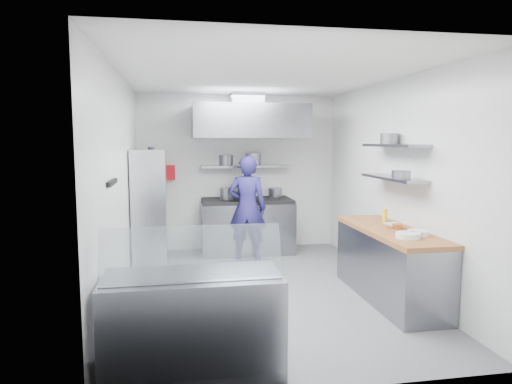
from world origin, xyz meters
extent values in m
plane|color=#59595B|center=(0.00, 0.00, 0.00)|extent=(5.00, 5.00, 0.00)
plane|color=silver|center=(0.00, 0.00, 2.80)|extent=(5.00, 5.00, 0.00)
cube|color=white|center=(0.00, 2.50, 1.40)|extent=(3.60, 2.80, 0.02)
cube|color=white|center=(0.00, -2.50, 1.40)|extent=(3.60, 2.80, 0.02)
cube|color=white|center=(-1.80, 0.00, 1.40)|extent=(2.80, 5.00, 0.02)
cube|color=white|center=(1.80, 0.00, 1.40)|extent=(2.80, 5.00, 0.02)
cube|color=gray|center=(0.10, 2.10, 0.45)|extent=(1.60, 0.80, 0.90)
cube|color=black|center=(0.10, 2.10, 0.93)|extent=(1.57, 0.78, 0.06)
cylinder|color=slate|center=(-0.25, 2.13, 1.06)|extent=(0.25, 0.25, 0.20)
cylinder|color=slate|center=(0.10, 2.33, 1.08)|extent=(0.37, 0.37, 0.24)
cylinder|color=slate|center=(0.66, 2.34, 1.04)|extent=(0.24, 0.24, 0.16)
cube|color=gray|center=(0.10, 2.34, 1.52)|extent=(1.60, 0.30, 0.04)
cylinder|color=slate|center=(-0.22, 2.52, 1.63)|extent=(0.26, 0.26, 0.18)
cylinder|color=slate|center=(0.26, 2.40, 1.65)|extent=(0.29, 0.29, 0.22)
cube|color=gray|center=(0.10, 1.93, 2.30)|extent=(1.90, 1.15, 0.55)
cube|color=slate|center=(0.10, 2.15, 2.68)|extent=(0.55, 0.55, 0.24)
cube|color=red|center=(-1.25, 2.44, 1.42)|extent=(0.22, 0.10, 0.26)
imported|color=navy|center=(0.03, 1.62, 0.87)|extent=(0.72, 0.56, 1.74)
cube|color=silver|center=(-1.53, 1.33, 0.93)|extent=(0.50, 0.90, 1.85)
cube|color=white|center=(-1.53, 1.07, 0.80)|extent=(0.14, 0.18, 0.16)
cube|color=yellow|center=(-1.53, 1.38, 1.30)|extent=(0.13, 0.17, 0.15)
cylinder|color=black|center=(-1.48, 1.13, 1.80)|extent=(0.10, 0.10, 0.18)
cube|color=black|center=(-1.78, -0.90, 1.55)|extent=(0.04, 0.55, 0.05)
cube|color=gray|center=(1.48, -0.60, 0.42)|extent=(0.62, 2.00, 0.84)
cube|color=#984E2E|center=(1.48, -0.60, 0.87)|extent=(0.65, 2.04, 0.06)
cylinder|color=white|center=(1.41, -1.16, 0.93)|extent=(0.27, 0.27, 0.06)
cylinder|color=white|center=(1.60, -1.05, 0.93)|extent=(0.24, 0.24, 0.06)
cylinder|color=#B46732|center=(1.56, -0.63, 0.93)|extent=(0.14, 0.14, 0.06)
cylinder|color=yellow|center=(1.61, -0.16, 0.99)|extent=(0.06, 0.06, 0.18)
imported|color=white|center=(1.54, -0.55, 0.93)|extent=(0.25, 0.25, 0.05)
cube|color=gray|center=(1.64, -0.30, 1.50)|extent=(0.30, 1.30, 0.04)
cube|color=gray|center=(1.64, -0.30, 1.92)|extent=(0.30, 1.30, 0.04)
cylinder|color=slate|center=(1.56, -0.67, 1.57)|extent=(0.22, 0.22, 0.10)
cylinder|color=slate|center=(1.66, -0.12, 2.01)|extent=(0.23, 0.23, 0.14)
cube|color=gray|center=(-1.00, -2.00, 0.42)|extent=(1.50, 0.70, 0.85)
cube|color=silver|center=(-1.00, -2.12, 1.07)|extent=(1.47, 0.19, 0.42)
camera|label=1|loc=(-1.11, -5.79, 1.98)|focal=32.00mm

